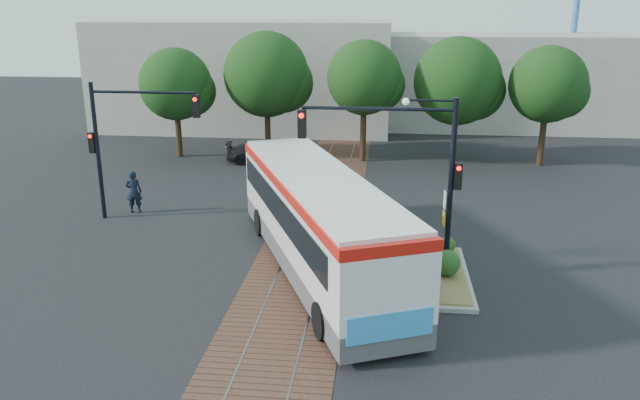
{
  "coord_description": "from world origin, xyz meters",
  "views": [
    {
      "loc": [
        2.92,
        -21.18,
        8.97
      ],
      "look_at": [
        0.34,
        2.53,
        1.6
      ],
      "focal_mm": 35.0,
      "sensor_mm": 36.0,
      "label": 1
    }
  ],
  "objects_px": {
    "city_bus": "(318,217)",
    "traffic_island": "(438,268)",
    "signal_pole_left": "(121,133)",
    "officer": "(134,192)",
    "parked_car": "(261,152)",
    "signal_pole_main": "(415,159)"
  },
  "relations": [
    {
      "from": "city_bus",
      "to": "signal_pole_main",
      "type": "height_order",
      "value": "signal_pole_main"
    },
    {
      "from": "signal_pole_left",
      "to": "parked_car",
      "type": "height_order",
      "value": "signal_pole_left"
    },
    {
      "from": "officer",
      "to": "parked_car",
      "type": "height_order",
      "value": "officer"
    },
    {
      "from": "officer",
      "to": "parked_car",
      "type": "xyz_separation_m",
      "value": [
        3.86,
        10.1,
        -0.37
      ]
    },
    {
      "from": "traffic_island",
      "to": "parked_car",
      "type": "relative_size",
      "value": 1.23
    },
    {
      "from": "traffic_island",
      "to": "city_bus",
      "type": "bearing_deg",
      "value": 176.74
    },
    {
      "from": "city_bus",
      "to": "traffic_island",
      "type": "relative_size",
      "value": 2.52
    },
    {
      "from": "traffic_island",
      "to": "signal_pole_left",
      "type": "height_order",
      "value": "signal_pole_left"
    },
    {
      "from": "city_bus",
      "to": "traffic_island",
      "type": "height_order",
      "value": "city_bus"
    },
    {
      "from": "signal_pole_main",
      "to": "signal_pole_left",
      "type": "relative_size",
      "value": 1.0
    },
    {
      "from": "traffic_island",
      "to": "signal_pole_main",
      "type": "distance_m",
      "value": 3.95
    },
    {
      "from": "traffic_island",
      "to": "officer",
      "type": "distance_m",
      "value": 14.46
    },
    {
      "from": "parked_car",
      "to": "signal_pole_main",
      "type": "bearing_deg",
      "value": -158.76
    },
    {
      "from": "traffic_island",
      "to": "parked_car",
      "type": "xyz_separation_m",
      "value": [
        -9.38,
        15.87,
        0.29
      ]
    },
    {
      "from": "city_bus",
      "to": "officer",
      "type": "height_order",
      "value": "city_bus"
    },
    {
      "from": "officer",
      "to": "traffic_island",
      "type": "bearing_deg",
      "value": 144.45
    },
    {
      "from": "signal_pole_left",
      "to": "officer",
      "type": "height_order",
      "value": "signal_pole_left"
    },
    {
      "from": "traffic_island",
      "to": "signal_pole_main",
      "type": "xyz_separation_m",
      "value": [
        -0.96,
        0.09,
        3.83
      ]
    },
    {
      "from": "parked_car",
      "to": "officer",
      "type": "bearing_deg",
      "value": 152.25
    },
    {
      "from": "signal_pole_main",
      "to": "officer",
      "type": "distance_m",
      "value": 13.9
    },
    {
      "from": "signal_pole_main",
      "to": "officer",
      "type": "xyz_separation_m",
      "value": [
        -12.28,
        5.68,
        -3.17
      ]
    },
    {
      "from": "traffic_island",
      "to": "officer",
      "type": "height_order",
      "value": "officer"
    }
  ]
}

